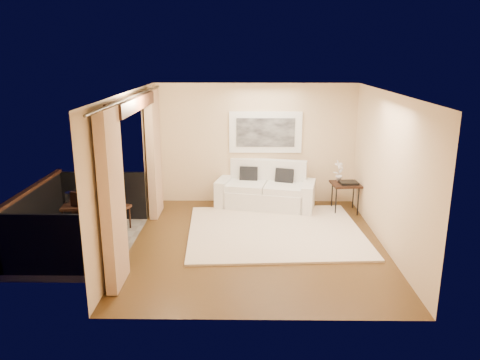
{
  "coord_description": "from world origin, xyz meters",
  "views": [
    {
      "loc": [
        -0.21,
        -7.87,
        3.37
      ],
      "look_at": [
        -0.32,
        0.52,
        1.05
      ],
      "focal_mm": 35.0,
      "sensor_mm": 36.0,
      "label": 1
    }
  ],
  "objects_px": {
    "sofa": "(266,191)",
    "ice_bucket": "(70,197)",
    "side_table": "(346,186)",
    "bistro_table": "(80,208)",
    "orchid": "(339,171)",
    "balcony_chair_near": "(80,215)",
    "balcony_chair_far": "(113,203)"
  },
  "relations": [
    {
      "from": "sofa",
      "to": "ice_bucket",
      "type": "relative_size",
      "value": 11.3
    },
    {
      "from": "orchid",
      "to": "ice_bucket",
      "type": "bearing_deg",
      "value": -162.38
    },
    {
      "from": "sofa",
      "to": "orchid",
      "type": "xyz_separation_m",
      "value": [
        1.56,
        -0.16,
        0.51
      ]
    },
    {
      "from": "balcony_chair_far",
      "to": "ice_bucket",
      "type": "relative_size",
      "value": 4.97
    },
    {
      "from": "sofa",
      "to": "bistro_table",
      "type": "height_order",
      "value": "sofa"
    },
    {
      "from": "balcony_chair_far",
      "to": "ice_bucket",
      "type": "distance_m",
      "value": 0.77
    },
    {
      "from": "orchid",
      "to": "balcony_chair_near",
      "type": "bearing_deg",
      "value": -158.32
    },
    {
      "from": "balcony_chair_near",
      "to": "ice_bucket",
      "type": "bearing_deg",
      "value": 142.35
    },
    {
      "from": "side_table",
      "to": "orchid",
      "type": "relative_size",
      "value": 1.38
    },
    {
      "from": "orchid",
      "to": "ice_bucket",
      "type": "distance_m",
      "value": 5.49
    },
    {
      "from": "side_table",
      "to": "ice_bucket",
      "type": "distance_m",
      "value": 5.58
    },
    {
      "from": "orchid",
      "to": "bistro_table",
      "type": "bearing_deg",
      "value": -161.08
    },
    {
      "from": "balcony_chair_far",
      "to": "balcony_chair_near",
      "type": "xyz_separation_m",
      "value": [
        -0.44,
        -0.58,
        -0.03
      ]
    },
    {
      "from": "sofa",
      "to": "side_table",
      "type": "bearing_deg",
      "value": 1.55
    },
    {
      "from": "balcony_chair_far",
      "to": "ice_bucket",
      "type": "height_order",
      "value": "balcony_chair_far"
    },
    {
      "from": "balcony_chair_far",
      "to": "ice_bucket",
      "type": "xyz_separation_m",
      "value": [
        -0.7,
        -0.26,
        0.2
      ]
    },
    {
      "from": "ice_bucket",
      "to": "side_table",
      "type": "bearing_deg",
      "value": 15.72
    },
    {
      "from": "sofa",
      "to": "ice_bucket",
      "type": "distance_m",
      "value": 4.12
    },
    {
      "from": "sofa",
      "to": "bistro_table",
      "type": "xyz_separation_m",
      "value": [
        -3.49,
        -1.89,
        0.23
      ]
    },
    {
      "from": "sofa",
      "to": "ice_bucket",
      "type": "height_order",
      "value": "sofa"
    },
    {
      "from": "orchid",
      "to": "balcony_chair_far",
      "type": "xyz_separation_m",
      "value": [
        -4.54,
        -1.4,
        -0.29
      ]
    },
    {
      "from": "ice_bucket",
      "to": "balcony_chair_near",
      "type": "bearing_deg",
      "value": -50.48
    },
    {
      "from": "side_table",
      "to": "balcony_chair_near",
      "type": "relative_size",
      "value": 0.68
    },
    {
      "from": "side_table",
      "to": "orchid",
      "type": "xyz_separation_m",
      "value": [
        -0.13,
        0.15,
        0.29
      ]
    },
    {
      "from": "bistro_table",
      "to": "balcony_chair_far",
      "type": "bearing_deg",
      "value": 32.76
    },
    {
      "from": "bistro_table",
      "to": "balcony_chair_far",
      "type": "xyz_separation_m",
      "value": [
        0.51,
        0.33,
        -0.01
      ]
    },
    {
      "from": "balcony_chair_far",
      "to": "balcony_chair_near",
      "type": "relative_size",
      "value": 1.06
    },
    {
      "from": "bistro_table",
      "to": "balcony_chair_near",
      "type": "distance_m",
      "value": 0.26
    },
    {
      "from": "orchid",
      "to": "ice_bucket",
      "type": "xyz_separation_m",
      "value": [
        -5.24,
        -1.66,
        -0.09
      ]
    },
    {
      "from": "bistro_table",
      "to": "balcony_chair_near",
      "type": "bearing_deg",
      "value": -72.29
    },
    {
      "from": "bistro_table",
      "to": "ice_bucket",
      "type": "distance_m",
      "value": 0.27
    },
    {
      "from": "side_table",
      "to": "orchid",
      "type": "bearing_deg",
      "value": 129.71
    }
  ]
}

